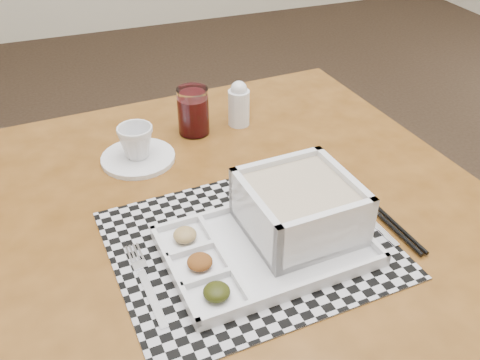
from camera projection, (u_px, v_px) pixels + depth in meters
name	position (u px, v px, depth m)	size (l,w,h in m)	color
floor	(285.00, 239.00, 1.97)	(5.00, 5.00, 0.00)	black
dining_table	(229.00, 239.00, 1.00)	(1.01, 1.01, 0.71)	#512F0E
placemat	(250.00, 244.00, 0.88)	(0.44, 0.37, 0.00)	#B3B2BA
serving_tray	(289.00, 219.00, 0.87)	(0.33, 0.24, 0.10)	silver
fork	(146.00, 281.00, 0.80)	(0.03, 0.19, 0.00)	silver
spoon	(350.00, 199.00, 0.97)	(0.04, 0.18, 0.01)	silver
chopsticks	(379.00, 212.00, 0.94)	(0.03, 0.24, 0.01)	black
saucer	(138.00, 158.00, 1.09)	(0.15, 0.15, 0.01)	silver
cup	(136.00, 142.00, 1.07)	(0.07, 0.07, 0.07)	silver
juice_glass	(193.00, 113.00, 1.16)	(0.07, 0.07, 0.10)	white
creamer_bottle	(239.00, 104.00, 1.19)	(0.05, 0.05, 0.10)	silver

